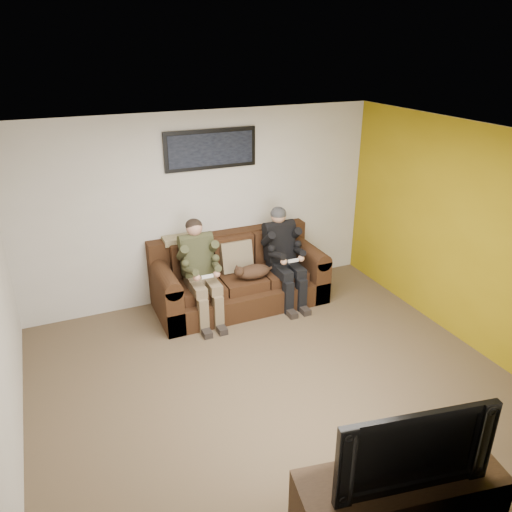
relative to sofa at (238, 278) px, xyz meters
name	(u,v)px	position (x,y,z in m)	size (l,w,h in m)	color
floor	(272,381)	(-0.33, -1.83, -0.36)	(5.00, 5.00, 0.00)	brown
ceiling	(276,141)	(-0.33, -1.83, 2.24)	(5.00, 5.00, 0.00)	silver
wall_back	(203,208)	(-0.33, 0.42, 0.94)	(5.00, 5.00, 0.00)	beige
wall_front	(434,420)	(-0.33, -4.08, 0.94)	(5.00, 5.00, 0.00)	beige
wall_right	(467,236)	(2.17, -1.83, 0.94)	(4.50, 4.50, 0.00)	beige
accent_wall_right	(466,237)	(2.16, -1.83, 0.94)	(4.50, 4.50, 0.00)	#A18610
sofa	(238,278)	(0.00, 0.00, 0.00)	(2.32, 1.00, 0.95)	#351E10
throw_pillow	(236,256)	(0.00, 0.04, 0.32)	(0.44, 0.13, 0.42)	#807054
throw_blanket	(181,239)	(-0.70, 0.29, 0.59)	(0.47, 0.23, 0.08)	tan
person_left	(200,265)	(-0.60, -0.19, 0.39)	(0.51, 0.87, 1.32)	#76644A
person_right	(283,251)	(0.60, -0.19, 0.39)	(0.51, 0.86, 1.33)	black
cat	(252,272)	(0.10, -0.28, 0.21)	(0.66, 0.26, 0.24)	#492D1C
framed_poster	(211,149)	(-0.20, 0.38, 1.74)	(1.25, 0.05, 0.52)	black
tv_stand	(398,500)	(-0.21, -3.78, -0.11)	(1.56, 0.50, 0.49)	black
television	(407,441)	(-0.21, -3.78, 0.47)	(1.17, 0.15, 0.68)	black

